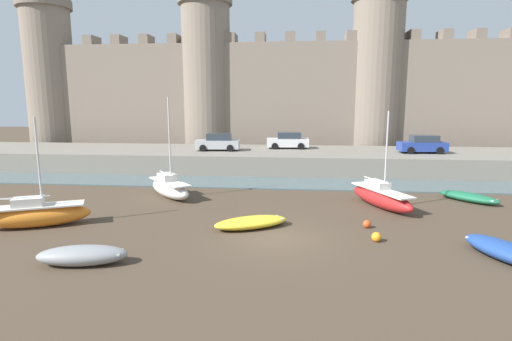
{
  "coord_description": "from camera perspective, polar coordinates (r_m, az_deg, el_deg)",
  "views": [
    {
      "loc": [
        0.85,
        -17.89,
        6.31
      ],
      "look_at": [
        -1.37,
        4.21,
        2.5
      ],
      "focal_mm": 28.0,
      "sensor_mm": 36.0,
      "label": 1
    }
  ],
  "objects": [
    {
      "name": "sailboat_foreground_right",
      "position": [
        27.45,
        -12.24,
        -2.4
      ],
      "size": [
        4.34,
        4.72,
        6.64
      ],
      "color": "silver",
      "rests_on": "ground"
    },
    {
      "name": "car_quay_west",
      "position": [
        39.13,
        22.7,
        3.45
      ],
      "size": [
        4.2,
        2.08,
        1.62
      ],
      "color": "#263F99",
      "rests_on": "quay_road"
    },
    {
      "name": "ground_plane",
      "position": [
        18.99,
        2.9,
        -9.69
      ],
      "size": [
        160.0,
        160.0,
        0.0
      ],
      "primitive_type": "plane",
      "color": "#4C3D2D"
    },
    {
      "name": "sailboat_midflat_centre",
      "position": [
        23.35,
        -28.78,
        -5.52
      ],
      "size": [
        5.14,
        3.34,
        5.6
      ],
      "color": "orange",
      "rests_on": "ground"
    },
    {
      "name": "rowboat_foreground_left",
      "position": [
        17.36,
        -23.55,
        -11.01
      ],
      "size": [
        3.66,
        1.83,
        0.77
      ],
      "color": "gray",
      "rests_on": "ground"
    },
    {
      "name": "water_channel",
      "position": [
        31.32,
        4.07,
        -1.82
      ],
      "size": [
        80.0,
        4.5,
        0.1
      ],
      "primitive_type": "cube",
      "color": "slate",
      "rests_on": "ground"
    },
    {
      "name": "mooring_buoy_off_centre",
      "position": [
        19.31,
        16.83,
        -9.07
      ],
      "size": [
        0.45,
        0.45,
        0.45
      ],
      "primitive_type": "sphere",
      "color": "orange",
      "rests_on": "ground"
    },
    {
      "name": "quay_road",
      "position": [
        38.32,
        4.41,
        1.56
      ],
      "size": [
        70.55,
        10.0,
        1.77
      ],
      "primitive_type": "cube",
      "color": "gray",
      "rests_on": "ground"
    },
    {
      "name": "rowboat_midflat_left",
      "position": [
        19.33,
        31.91,
        -9.64
      ],
      "size": [
        2.75,
        3.97,
        0.74
      ],
      "color": "#234793",
      "rests_on": "ground"
    },
    {
      "name": "car_quay_centre_west",
      "position": [
        39.81,
        4.59,
        4.27
      ],
      "size": [
        4.2,
        2.08,
        1.62
      ],
      "color": "silver",
      "rests_on": "quay_road"
    },
    {
      "name": "rowboat_midflat_right",
      "position": [
        20.4,
        -0.69,
        -7.39
      ],
      "size": [
        4.1,
        3.03,
        0.58
      ],
      "color": "yellow",
      "rests_on": "ground"
    },
    {
      "name": "castle",
      "position": [
        47.32,
        4.8,
        11.72
      ],
      "size": [
        64.8,
        6.24,
        21.31
      ],
      "color": "gray",
      "rests_on": "ground"
    },
    {
      "name": "car_quay_centre_east",
      "position": [
        38.17,
        -5.45,
        4.02
      ],
      "size": [
        4.2,
        2.08,
        1.62
      ],
      "color": "#B2B5B7",
      "rests_on": "quay_road"
    },
    {
      "name": "rowboat_near_channel_right",
      "position": [
        29.08,
        28.12,
        -3.34
      ],
      "size": [
        3.45,
        3.55,
        0.59
      ],
      "color": "#1E6B47",
      "rests_on": "ground"
    },
    {
      "name": "mooring_buoy_mid_mud",
      "position": [
        21.2,
        15.55,
        -7.38
      ],
      "size": [
        0.4,
        0.4,
        0.4
      ],
      "primitive_type": "sphere",
      "color": "#E04C1E",
      "rests_on": "ground"
    },
    {
      "name": "sailboat_near_channel_left",
      "position": [
        25.4,
        17.4,
        -3.6
      ],
      "size": [
        3.5,
        5.61,
        5.8
      ],
      "color": "red",
      "rests_on": "ground"
    }
  ]
}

